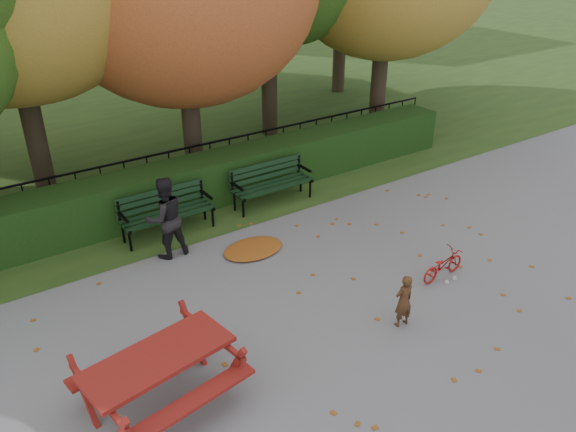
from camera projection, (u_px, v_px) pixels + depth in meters
ground at (337, 304)px, 8.97m from camera, size 90.00×90.00×0.00m
grass_strip at (82, 100)px, 19.23m from camera, size 90.00×90.00×0.00m
hedge at (207, 180)px, 12.04m from camera, size 13.00×0.90×1.00m
iron_fence at (191, 167)px, 12.61m from camera, size 14.00×0.04×1.02m
bench_left at (166, 209)px, 10.80m from camera, size 1.80×0.57×0.88m
bench_right at (271, 180)px, 11.99m from camera, size 1.80×0.57×0.88m
picnic_table at (159, 367)px, 6.84m from camera, size 2.03×1.74×0.89m
leaf_pile at (253, 249)px, 10.41m from camera, size 1.37×1.14×0.08m
leaf_scatter at (326, 294)px, 9.19m from camera, size 9.00×5.70×0.01m
child at (404, 301)px, 8.31m from camera, size 0.33×0.23×0.88m
adult at (165, 218)px, 9.93m from camera, size 0.76×0.60×1.54m
bicycle at (443, 265)px, 9.53m from camera, size 0.96×0.38×0.50m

